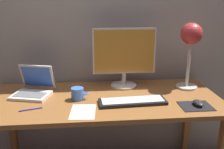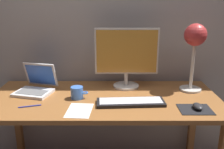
# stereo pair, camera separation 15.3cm
# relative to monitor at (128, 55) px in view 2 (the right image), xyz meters

# --- Properties ---
(back_wall) EXTENTS (4.80, 0.06, 2.60)m
(back_wall) POSITION_rel_monitor_xyz_m (-0.17, 0.19, 0.31)
(back_wall) COLOR #A8A099
(back_wall) RESTS_ON ground
(desk) EXTENTS (1.60, 0.70, 0.74)m
(desk) POSITION_rel_monitor_xyz_m (-0.17, -0.21, -0.33)
(desk) COLOR #935B2D
(desk) RESTS_ON ground
(monitor) EXTENTS (0.47, 0.20, 0.45)m
(monitor) POSITION_rel_monitor_xyz_m (0.00, 0.00, 0.00)
(monitor) COLOR silver
(monitor) RESTS_ON desk
(keyboard_main) EXTENTS (0.45, 0.16, 0.03)m
(keyboard_main) POSITION_rel_monitor_xyz_m (0.01, -0.33, -0.24)
(keyboard_main) COLOR black
(keyboard_main) RESTS_ON desk
(laptop) EXTENTS (0.30, 0.30, 0.20)m
(laptop) POSITION_rel_monitor_xyz_m (-0.66, -0.10, -0.19)
(laptop) COLOR silver
(laptop) RESTS_ON desk
(desk_lamp) EXTENTS (0.16, 0.16, 0.49)m
(desk_lamp) POSITION_rel_monitor_xyz_m (0.48, -0.07, 0.12)
(desk_lamp) COLOR beige
(desk_lamp) RESTS_ON desk
(mousepad) EXTENTS (0.20, 0.16, 0.00)m
(mousepad) POSITION_rel_monitor_xyz_m (0.41, -0.42, -0.25)
(mousepad) COLOR black
(mousepad) RESTS_ON desk
(mouse) EXTENTS (0.06, 0.10, 0.03)m
(mouse) POSITION_rel_monitor_xyz_m (0.42, -0.41, -0.23)
(mouse) COLOR #28282B
(mouse) RESTS_ON mousepad
(coffee_mug) EXTENTS (0.12, 0.08, 0.08)m
(coffee_mug) POSITION_rel_monitor_xyz_m (-0.35, -0.23, -0.21)
(coffee_mug) COLOR #3F72CC
(coffee_mug) RESTS_ON desk
(paper_sheet_near_mouse) EXTENTS (0.16, 0.22, 0.00)m
(paper_sheet_near_mouse) POSITION_rel_monitor_xyz_m (-0.31, -0.43, -0.25)
(paper_sheet_near_mouse) COLOR white
(paper_sheet_near_mouse) RESTS_ON desk
(pen) EXTENTS (0.14, 0.05, 0.01)m
(pen) POSITION_rel_monitor_xyz_m (-0.63, -0.37, -0.25)
(pen) COLOR #2633A5
(pen) RESTS_ON desk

